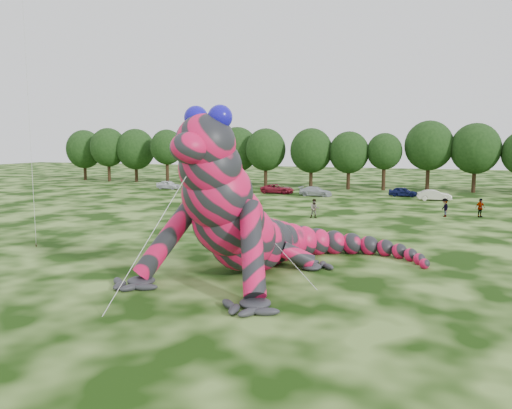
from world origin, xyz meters
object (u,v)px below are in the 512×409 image
object	(u,v)px
spectator_4	(238,196)
tree_10	(428,156)
tree_0	(84,155)
tree_4	(203,158)
car_0	(168,185)
spectator_3	(480,208)
tree_3	(167,157)
car_3	(316,191)
inflatable_gecko	(255,191)
tree_5	(237,156)
tree_9	(384,162)
car_2	(278,189)
tree_1	(109,155)
tree_6	(266,158)
tree_2	(136,155)
tree_11	(475,158)
spectator_2	(445,208)
car_5	(434,195)
tree_7	(311,158)
tree_8	(349,160)
spectator_0	(221,210)
car_1	(199,187)
spectator_1	(315,209)
car_4	(403,192)

from	to	relation	value
spectator_4	tree_10	bearing A→B (deg)	-167.81
tree_0	tree_4	xyz separation A→B (m)	(24.92, -0.52, -0.23)
car_0	spectator_3	size ratio (longest dim) A/B	2.11
tree_3	tree_0	bearing A→B (deg)	173.44
car_3	spectator_3	xyz separation A→B (m)	(19.33, -13.15, 0.28)
tree_3	spectator_4	xyz separation A→B (m)	(21.41, -21.88, -3.79)
inflatable_gecko	tree_5	bearing A→B (deg)	124.29
tree_0	tree_9	distance (m)	55.66
tree_10	car_2	xyz separation A→B (m)	(-20.35, -10.80, -4.58)
tree_1	tree_9	distance (m)	49.43
tree_5	tree_6	bearing A→B (deg)	-17.46
tree_2	tree_4	size ratio (longest dim) A/B	1.06
tree_11	spectator_2	xyz separation A→B (m)	(-4.82, -26.17, -4.11)
tree_9	car_5	distance (m)	13.88
tree_6	spectator_4	distance (m)	22.07
tree_3	tree_7	size ratio (longest dim) A/B	1.00
tree_8	spectator_0	bearing A→B (deg)	-102.99
car_0	car_1	distance (m)	6.50
tree_4	spectator_1	bearing A→B (deg)	-50.15
spectator_2	inflatable_gecko	bearing A→B (deg)	-43.14
spectator_1	tree_9	bearing A→B (deg)	64.56
inflatable_gecko	car_3	xyz separation A→B (m)	(-4.59, 39.27, -4.02)
tree_1	tree_8	size ratio (longest dim) A/B	1.10
inflatable_gecko	tree_11	distance (m)	53.91
car_1	spectator_2	xyz separation A→B (m)	(33.63, -14.56, 0.18)
tree_3	car_2	xyz separation A→B (m)	(22.76, -9.29, -4.05)
inflatable_gecko	spectator_4	distance (m)	31.00
tree_6	tree_11	size ratio (longest dim) A/B	0.94
tree_8	car_2	distance (m)	13.25
tree_8	car_0	size ratio (longest dim) A/B	2.27
tree_4	car_2	distance (m)	20.32
tree_7	tree_10	xyz separation A→B (m)	(17.48, 1.77, 0.51)
tree_2	tree_6	xyz separation A→B (m)	(25.46, -2.08, -0.08)
car_2	car_4	bearing A→B (deg)	-82.60
tree_6	tree_8	size ratio (longest dim) A/B	1.06
car_3	tree_5	bearing A→B (deg)	57.55
car_3	tree_7	bearing A→B (deg)	20.90
car_1	car_0	bearing A→B (deg)	74.35
car_3	spectator_1	bearing A→B (deg)	-163.28
tree_8	spectator_3	bearing A→B (deg)	-55.58
inflatable_gecko	car_2	distance (m)	42.50
tree_2	spectator_3	bearing A→B (deg)	-25.06
car_0	spectator_0	distance (m)	30.99
car_0	car_5	distance (m)	39.15
tree_8	car_3	xyz separation A→B (m)	(-2.83, -10.92, -3.82)
car_5	spectator_3	size ratio (longest dim) A/B	2.20
tree_8	car_5	world-z (taller)	tree_8
car_3	tree_1	bearing A→B (deg)	78.96
spectator_3	tree_9	bearing A→B (deg)	77.32
car_0	car_2	size ratio (longest dim) A/B	0.82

